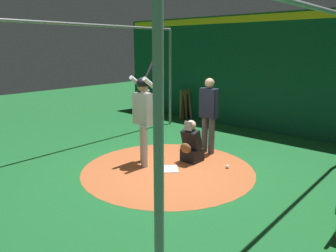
# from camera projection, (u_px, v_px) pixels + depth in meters

# --- Properties ---
(ground_plane) EXTENTS (27.32, 27.32, 0.00)m
(ground_plane) POSITION_uv_depth(u_px,v_px,m) (168.00, 169.00, 6.89)
(ground_plane) COLOR #195B28
(dirt_circle) EXTENTS (3.63, 3.63, 0.01)m
(dirt_circle) POSITION_uv_depth(u_px,v_px,m) (168.00, 169.00, 6.89)
(dirt_circle) COLOR #AD562D
(dirt_circle) RESTS_ON ground
(home_plate) EXTENTS (0.59, 0.59, 0.01)m
(home_plate) POSITION_uv_depth(u_px,v_px,m) (168.00, 169.00, 6.89)
(home_plate) COLOR white
(home_plate) RESTS_ON dirt_circle
(batter) EXTENTS (0.68, 0.49, 2.23)m
(batter) POSITION_uv_depth(u_px,v_px,m) (143.00, 111.00, 6.96)
(batter) COLOR #B3B3B7
(batter) RESTS_ON ground
(catcher) EXTENTS (0.58, 0.40, 0.96)m
(catcher) POSITION_uv_depth(u_px,v_px,m) (191.00, 146.00, 7.27)
(catcher) COLOR black
(catcher) RESTS_ON ground
(umpire) EXTENTS (0.23, 0.49, 1.82)m
(umpire) POSITION_uv_depth(u_px,v_px,m) (209.00, 111.00, 7.73)
(umpire) COLOR #4C4C51
(umpire) RESTS_ON ground
(back_wall) EXTENTS (0.22, 11.32, 3.48)m
(back_wall) POSITION_uv_depth(u_px,v_px,m) (266.00, 73.00, 9.71)
(back_wall) COLOR #0F472D
(back_wall) RESTS_ON ground
(cage_frame) EXTENTS (6.43, 5.49, 3.08)m
(cage_frame) POSITION_uv_depth(u_px,v_px,m) (168.00, 64.00, 6.37)
(cage_frame) COLOR gray
(cage_frame) RESTS_ON ground
(bat_rack) EXTENTS (0.70, 0.20, 1.05)m
(bat_rack) POSITION_uv_depth(u_px,v_px,m) (187.00, 105.00, 11.63)
(bat_rack) COLOR olive
(bat_rack) RESTS_ON ground
(baseball_0) EXTENTS (0.07, 0.07, 0.07)m
(baseball_0) POSITION_uv_depth(u_px,v_px,m) (227.00, 166.00, 6.94)
(baseball_0) COLOR white
(baseball_0) RESTS_ON dirt_circle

